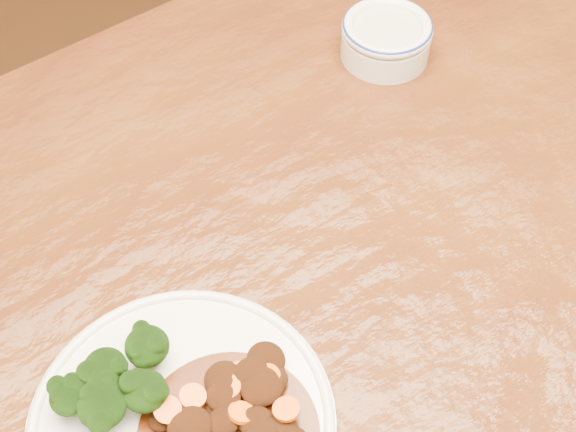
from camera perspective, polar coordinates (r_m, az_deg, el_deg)
dining_table at (r=0.82m, az=4.37°, el=-7.16°), size 1.59×1.07×0.75m
dinner_plate at (r=0.68m, az=-7.56°, el=-14.38°), size 0.25×0.25×0.02m
broccoli_florets at (r=0.67m, az=-12.02°, el=-11.43°), size 0.11×0.07×0.04m
mince_stew at (r=0.66m, az=-3.29°, el=-14.27°), size 0.15×0.15×0.03m
dip_bowl at (r=0.94m, az=7.00°, el=12.50°), size 0.10×0.10×0.05m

